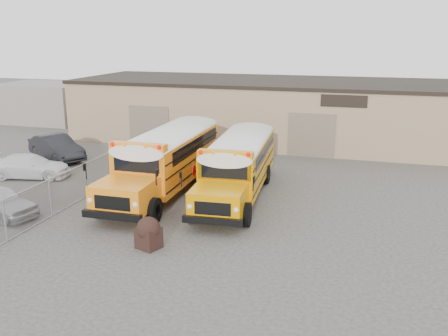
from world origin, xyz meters
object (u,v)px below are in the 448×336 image
(car_dark, at_px, (56,147))
(tarp_bundle, at_px, (148,232))
(school_bus_left, at_px, (206,131))
(car_white, at_px, (30,166))
(school_bus_right, at_px, (256,137))

(car_dark, bearing_deg, tarp_bundle, -104.72)
(school_bus_left, height_order, tarp_bundle, school_bus_left)
(car_white, distance_m, car_dark, 4.28)
(school_bus_left, xyz_separation_m, tarp_bundle, (2.41, -14.10, -1.26))
(school_bus_right, xyz_separation_m, car_dark, (-13.03, -2.71, -0.97))
(school_bus_right, xyz_separation_m, tarp_bundle, (-1.06, -13.97, -1.13))
(school_bus_right, bearing_deg, car_white, -150.22)
(school_bus_left, height_order, school_bus_right, school_bus_left)
(car_white, relative_size, car_dark, 0.94)
(school_bus_left, distance_m, car_dark, 10.04)
(school_bus_left, distance_m, car_white, 11.07)
(tarp_bundle, xyz_separation_m, car_dark, (-11.97, 11.26, 0.16))
(school_bus_right, bearing_deg, school_bus_left, 177.84)
(school_bus_left, bearing_deg, school_bus_right, -2.16)
(school_bus_right, relative_size, tarp_bundle, 8.35)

